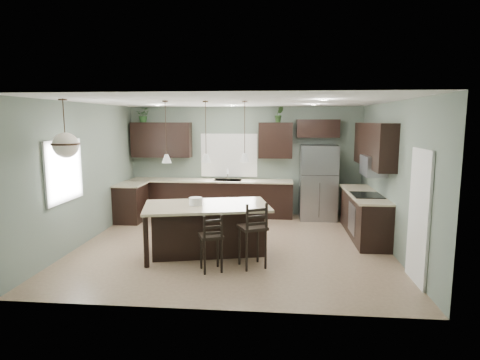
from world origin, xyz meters
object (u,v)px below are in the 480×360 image
(serving_dish, at_px, (196,201))
(bar_stool_right, at_px, (252,234))
(refrigerator, at_px, (318,182))
(kitchen_island, at_px, (207,229))
(bar_stool_center, at_px, (211,242))
(plant_back_left, at_px, (144,115))

(serving_dish, relative_size, bar_stool_right, 0.21)
(refrigerator, distance_m, serving_dish, 3.85)
(kitchen_island, relative_size, bar_stool_center, 2.31)
(serving_dish, distance_m, plant_back_left, 4.03)
(refrigerator, height_order, bar_stool_center, refrigerator)
(kitchen_island, relative_size, plant_back_left, 6.06)
(bar_stool_right, bearing_deg, refrigerator, 42.27)
(kitchen_island, distance_m, plant_back_left, 4.33)
(refrigerator, distance_m, bar_stool_center, 4.31)
(serving_dish, xyz_separation_m, bar_stool_right, (1.07, -0.57, -0.43))
(serving_dish, bearing_deg, refrigerator, 49.63)
(plant_back_left, bearing_deg, refrigerator, -2.56)
(kitchen_island, height_order, bar_stool_right, bar_stool_right)
(refrigerator, relative_size, kitchen_island, 0.82)
(bar_stool_center, relative_size, bar_stool_right, 0.86)
(bar_stool_right, bearing_deg, plant_back_left, 103.85)
(kitchen_island, relative_size, bar_stool_right, 1.99)
(bar_stool_center, bearing_deg, serving_dish, 95.49)
(bar_stool_right, distance_m, plant_back_left, 5.20)
(kitchen_island, xyz_separation_m, plant_back_left, (-2.17, 3.09, 2.12))
(kitchen_island, bearing_deg, refrigerator, 38.16)
(kitchen_island, distance_m, bar_stool_center, 0.89)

